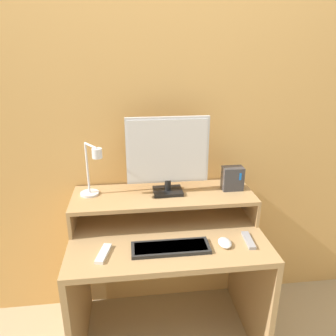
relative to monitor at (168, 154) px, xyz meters
name	(u,v)px	position (x,y,z in m)	size (l,w,h in m)	color
wall_back	(159,119)	(-0.03, 0.19, 0.16)	(6.00, 0.05, 2.50)	#E5AD60
desk	(167,266)	(-0.03, -0.17, -0.60)	(1.02, 0.65, 0.71)	tan
monitor_shelf	(164,198)	(-0.03, -0.01, -0.25)	(1.02, 0.34, 0.15)	tan
monitor	(168,154)	(0.00, 0.00, 0.00)	(0.45, 0.13, 0.43)	black
desk_lamp	(92,172)	(-0.41, -0.02, -0.08)	(0.15, 0.18, 0.30)	silver
router_dock	(232,178)	(0.38, 0.00, -0.16)	(0.12, 0.08, 0.14)	#3D3D42
keyboard	(170,248)	(-0.03, -0.33, -0.37)	(0.38, 0.13, 0.02)	#282828
mouse	(225,243)	(0.25, -0.32, -0.37)	(0.07, 0.10, 0.03)	white
remote_control	(103,254)	(-0.35, -0.34, -0.38)	(0.08, 0.15, 0.02)	white
remote_secondary	(249,240)	(0.38, -0.31, -0.38)	(0.05, 0.15, 0.02)	#99999E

